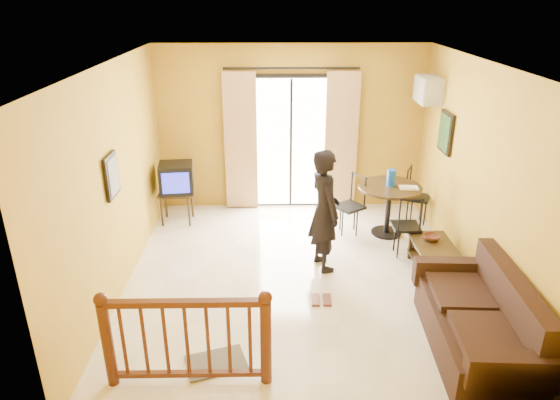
{
  "coord_description": "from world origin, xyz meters",
  "views": [
    {
      "loc": [
        -0.34,
        -5.75,
        3.55
      ],
      "look_at": [
        -0.23,
        0.2,
        1.06
      ],
      "focal_mm": 32.0,
      "sensor_mm": 36.0,
      "label": 1
    }
  ],
  "objects_px": {
    "coffee_table": "(434,255)",
    "sofa": "(481,324)",
    "dining_table": "(389,196)",
    "television": "(177,178)",
    "standing_person": "(324,211)"
  },
  "relations": [
    {
      "from": "coffee_table",
      "to": "sofa",
      "type": "distance_m",
      "value": 1.58
    },
    {
      "from": "coffee_table",
      "to": "sofa",
      "type": "bearing_deg",
      "value": -89.7
    },
    {
      "from": "sofa",
      "to": "dining_table",
      "type": "bearing_deg",
      "value": 100.95
    },
    {
      "from": "television",
      "to": "dining_table",
      "type": "xyz_separation_m",
      "value": [
        3.35,
        -0.51,
        -0.13
      ]
    },
    {
      "from": "television",
      "to": "sofa",
      "type": "height_order",
      "value": "television"
    },
    {
      "from": "television",
      "to": "standing_person",
      "type": "xyz_separation_m",
      "value": [
        2.24,
        -1.51,
        0.08
      ]
    },
    {
      "from": "sofa",
      "to": "standing_person",
      "type": "height_order",
      "value": "standing_person"
    },
    {
      "from": "coffee_table",
      "to": "standing_person",
      "type": "bearing_deg",
      "value": 171.79
    },
    {
      "from": "television",
      "to": "sofa",
      "type": "relative_size",
      "value": 0.3
    },
    {
      "from": "dining_table",
      "to": "sofa",
      "type": "height_order",
      "value": "sofa"
    },
    {
      "from": "dining_table",
      "to": "coffee_table",
      "type": "relative_size",
      "value": 1.04
    },
    {
      "from": "standing_person",
      "to": "dining_table",
      "type": "bearing_deg",
      "value": -66.12
    },
    {
      "from": "dining_table",
      "to": "standing_person",
      "type": "xyz_separation_m",
      "value": [
        -1.11,
        -1.0,
        0.21
      ]
    },
    {
      "from": "sofa",
      "to": "standing_person",
      "type": "distance_m",
      "value": 2.38
    },
    {
      "from": "dining_table",
      "to": "standing_person",
      "type": "height_order",
      "value": "standing_person"
    }
  ]
}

